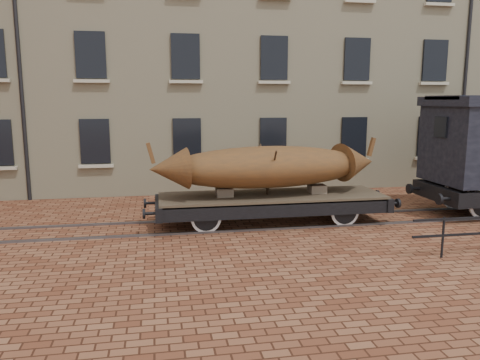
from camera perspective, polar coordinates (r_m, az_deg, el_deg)
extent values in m
plane|color=#5A2D1B|center=(14.56, 4.92, -5.24)|extent=(90.00, 90.00, 0.00)
cube|color=beige|center=(24.73, 5.90, 17.22)|extent=(40.00, 10.00, 14.00)
cube|color=black|center=(18.74, -17.24, 4.54)|extent=(1.10, 0.12, 1.70)
cube|color=#BCB69A|center=(18.79, -17.12, 1.64)|extent=(1.30, 0.18, 0.12)
cube|color=black|center=(18.64, -6.47, 4.89)|extent=(1.10, 0.12, 1.70)
cube|color=#BCB69A|center=(18.68, -6.40, 1.97)|extent=(1.30, 0.18, 0.12)
cube|color=black|center=(19.19, 4.05, 5.06)|extent=(1.10, 0.12, 1.70)
cube|color=#BCB69A|center=(19.23, 4.06, 2.22)|extent=(1.30, 0.18, 0.12)
cube|color=black|center=(20.33, 13.70, 5.07)|extent=(1.10, 0.12, 1.70)
cube|color=#BCB69A|center=(20.37, 13.66, 2.39)|extent=(1.30, 0.18, 0.12)
cube|color=black|center=(21.98, 22.11, 4.96)|extent=(1.10, 0.12, 1.70)
cube|color=#BCB69A|center=(22.01, 22.04, 2.49)|extent=(1.30, 0.18, 0.12)
cube|color=black|center=(18.75, -17.75, 14.32)|extent=(1.10, 0.12, 1.70)
cube|color=#BCB69A|center=(18.63, -17.62, 11.43)|extent=(1.30, 0.18, 0.12)
cube|color=black|center=(18.65, -6.67, 14.73)|extent=(1.10, 0.12, 1.70)
cube|color=#BCB69A|center=(18.53, -6.60, 11.82)|extent=(1.30, 0.18, 0.12)
cube|color=black|center=(19.20, 4.17, 14.63)|extent=(1.10, 0.12, 1.70)
cube|color=#BCB69A|center=(19.08, 4.18, 11.80)|extent=(1.30, 0.18, 0.12)
cube|color=black|center=(20.34, 14.07, 14.09)|extent=(1.10, 0.12, 1.70)
cube|color=#BCB69A|center=(20.23, 14.03, 11.42)|extent=(1.30, 0.18, 0.12)
cube|color=black|center=(21.98, 22.65, 13.30)|extent=(1.10, 0.12, 1.70)
cube|color=#BCB69A|center=(21.88, 22.58, 10.82)|extent=(1.30, 0.18, 0.12)
cube|color=#BCB69A|center=(20.59, 14.42, 20.35)|extent=(1.30, 0.18, 0.12)
cube|color=#BCB69A|center=(22.22, 23.14, 19.08)|extent=(1.30, 0.18, 0.12)
cylinder|color=black|center=(19.41, -25.74, 18.44)|extent=(0.14, 0.14, 14.00)
cylinder|color=black|center=(22.98, 26.23, 16.89)|extent=(0.14, 0.14, 14.00)
cube|color=#59595E|center=(13.89, 5.70, -5.87)|extent=(30.00, 0.08, 0.06)
cube|color=#59595E|center=(15.23, 4.22, -4.44)|extent=(30.00, 0.08, 0.06)
cylinder|color=black|center=(12.29, 23.49, -6.44)|extent=(0.06, 0.06, 1.00)
cube|color=#463E2C|center=(14.30, 3.86, -1.99)|extent=(6.81, 2.00, 0.11)
cube|color=black|center=(13.47, 4.81, -3.68)|extent=(6.81, 0.15, 0.41)
cube|color=black|center=(15.22, 3.01, -2.10)|extent=(6.81, 0.15, 0.41)
cube|color=black|center=(13.93, -9.89, -3.35)|extent=(0.20, 2.09, 0.41)
cylinder|color=black|center=(13.27, -10.96, -4.04)|extent=(0.32, 0.09, 0.09)
cylinder|color=black|center=(13.27, -11.63, -4.05)|extent=(0.07, 0.29, 0.29)
cylinder|color=black|center=(14.60, -10.91, -2.78)|extent=(0.32, 0.09, 0.09)
cylinder|color=black|center=(14.60, -11.51, -2.80)|extent=(0.07, 0.29, 0.29)
cube|color=black|center=(15.51, 16.16, -2.25)|extent=(0.20, 2.09, 0.41)
cylinder|color=black|center=(15.04, 18.17, -2.73)|extent=(0.32, 0.09, 0.09)
cylinder|color=black|center=(15.11, 18.68, -2.70)|extent=(0.07, 0.29, 0.29)
cylinder|color=black|center=(16.22, 15.90, -1.73)|extent=(0.32, 0.09, 0.09)
cylinder|color=black|center=(16.29, 16.39, -1.71)|extent=(0.07, 0.29, 0.29)
cylinder|color=black|center=(14.04, -4.47, -3.97)|extent=(0.09, 1.72, 0.09)
cylinder|color=white|center=(13.34, -4.16, -4.69)|extent=(0.87, 0.06, 0.87)
cylinder|color=black|center=(13.34, -4.16, -4.69)|extent=(0.71, 0.09, 0.71)
cube|color=black|center=(13.19, -4.12, -3.89)|extent=(0.82, 0.07, 0.09)
cylinder|color=white|center=(14.74, -4.76, -3.31)|extent=(0.87, 0.06, 0.87)
cylinder|color=black|center=(14.74, -4.76, -3.31)|extent=(0.71, 0.09, 0.71)
cube|color=black|center=(14.79, -4.81, -2.40)|extent=(0.82, 0.07, 0.09)
cylinder|color=black|center=(15.02, 11.61, -3.23)|extent=(0.09, 1.72, 0.09)
cylinder|color=white|center=(14.37, 12.67, -3.85)|extent=(0.87, 0.06, 0.87)
cylinder|color=black|center=(14.37, 12.67, -3.85)|extent=(0.71, 0.09, 0.71)
cube|color=black|center=(14.23, 12.87, -3.10)|extent=(0.82, 0.07, 0.09)
cylinder|color=white|center=(15.67, 10.63, -2.66)|extent=(0.87, 0.06, 0.87)
cylinder|color=black|center=(15.67, 10.63, -2.66)|extent=(0.71, 0.09, 0.71)
cube|color=black|center=(15.73, 10.52, -1.80)|extent=(0.82, 0.07, 0.09)
cube|color=black|center=(14.37, 3.85, -3.37)|extent=(3.63, 0.05, 0.05)
cube|color=#6F604C|center=(13.98, -1.91, -1.48)|extent=(0.50, 0.45, 0.25)
cube|color=#6F604C|center=(14.68, 9.38, -1.07)|extent=(0.50, 0.45, 0.25)
ellipsoid|color=brown|center=(14.11, 3.39, 1.60)|extent=(6.40, 2.43, 1.25)
cone|color=brown|center=(13.49, -8.72, 1.36)|extent=(1.17, 1.27, 1.19)
cube|color=brown|center=(13.39, -10.84, 3.24)|extent=(0.26, 0.15, 0.60)
cone|color=brown|center=(15.28, 14.06, 2.15)|extent=(1.17, 1.27, 1.19)
cube|color=brown|center=(15.47, 15.72, 3.90)|extent=(0.26, 0.15, 0.60)
cylinder|color=#34261A|center=(13.64, 3.88, 0.76)|extent=(0.05, 1.07, 1.48)
cylinder|color=#34261A|center=(14.62, 2.92, 1.37)|extent=(0.05, 1.07, 1.48)
cube|color=black|center=(16.55, 22.88, -1.48)|extent=(0.24, 2.59, 0.49)
cylinder|color=black|center=(15.58, 23.10, -2.16)|extent=(0.09, 0.35, 0.35)
cylinder|color=black|center=(17.02, 19.94, -1.01)|extent=(0.09, 0.35, 0.35)
cylinder|color=black|center=(17.26, 26.13, -2.08)|extent=(0.11, 2.05, 0.11)
cylinder|color=white|center=(17.83, 24.78, -1.63)|extent=(1.04, 0.08, 1.04)
cylinder|color=black|center=(17.83, 24.78, -1.63)|extent=(0.85, 0.11, 0.85)
cube|color=black|center=(16.29, 23.32, 5.98)|extent=(0.09, 0.65, 0.65)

